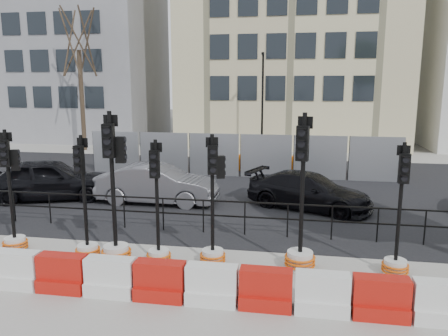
% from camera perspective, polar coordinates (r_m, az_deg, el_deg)
% --- Properties ---
extents(ground, '(120.00, 120.00, 0.00)m').
position_cam_1_polar(ground, '(11.68, -3.98, -10.41)').
color(ground, '#51514C').
rests_on(ground, ground).
extents(sidewalk_near, '(40.00, 6.00, 0.02)m').
position_cam_1_polar(sidewalk_near, '(9.06, -8.66, -17.11)').
color(sidewalk_near, gray).
rests_on(sidewalk_near, ground).
extents(road, '(40.00, 14.00, 0.03)m').
position_cam_1_polar(road, '(18.25, 1.21, -2.45)').
color(road, black).
rests_on(road, ground).
extents(sidewalk_far, '(40.00, 4.00, 0.02)m').
position_cam_1_polar(sidewalk_far, '(27.02, 4.04, 1.93)').
color(sidewalk_far, gray).
rests_on(sidewalk_far, ground).
extents(building_grey, '(11.00, 9.06, 14.00)m').
position_cam_1_polar(building_grey, '(36.64, -17.89, 14.78)').
color(building_grey, gray).
rests_on(building_grey, ground).
extents(building_cream, '(15.00, 10.06, 18.00)m').
position_cam_1_polar(building_cream, '(32.89, 9.05, 19.16)').
color(building_cream, beige).
rests_on(building_cream, ground).
extents(kerb_railing, '(18.00, 0.04, 1.00)m').
position_cam_1_polar(kerb_railing, '(12.56, -2.72, -5.53)').
color(kerb_railing, black).
rests_on(kerb_railing, ground).
extents(heras_fencing, '(14.33, 1.72, 2.00)m').
position_cam_1_polar(heras_fencing, '(20.84, 3.93, 1.01)').
color(heras_fencing, '#919398').
rests_on(heras_fencing, ground).
extents(lamp_post_far, '(0.12, 0.56, 6.00)m').
position_cam_1_polar(lamp_post_far, '(25.65, 5.04, 8.64)').
color(lamp_post_far, black).
rests_on(lamp_post_far, ground).
extents(tree_bare_far, '(2.00, 2.00, 9.00)m').
position_cam_1_polar(tree_bare_far, '(29.50, -18.47, 15.11)').
color(tree_bare_far, '#473828').
rests_on(tree_bare_far, ground).
extents(barrier_row, '(13.60, 0.50, 0.80)m').
position_cam_1_polar(barrier_row, '(9.07, -8.32, -14.55)').
color(barrier_row, red).
rests_on(barrier_row, ground).
extents(traffic_signal_b, '(0.62, 0.62, 3.15)m').
position_cam_1_polar(traffic_signal_b, '(12.40, -25.79, -6.56)').
color(traffic_signal_b, silver).
rests_on(traffic_signal_b, ground).
extents(traffic_signal_c, '(0.61, 0.61, 3.07)m').
position_cam_1_polar(traffic_signal_c, '(11.26, -17.53, -8.29)').
color(traffic_signal_c, silver).
rests_on(traffic_signal_c, ground).
extents(traffic_signal_d, '(0.72, 0.72, 3.65)m').
position_cam_1_polar(traffic_signal_d, '(10.77, -14.02, -7.69)').
color(traffic_signal_d, silver).
rests_on(traffic_signal_d, ground).
extents(traffic_signal_e, '(0.59, 0.59, 3.01)m').
position_cam_1_polar(traffic_signal_e, '(10.57, -8.61, -9.26)').
color(traffic_signal_e, silver).
rests_on(traffic_signal_e, ground).
extents(traffic_signal_f, '(0.62, 0.62, 3.13)m').
position_cam_1_polar(traffic_signal_f, '(10.39, -1.43, -8.76)').
color(traffic_signal_f, silver).
rests_on(traffic_signal_f, ground).
extents(traffic_signal_g, '(0.72, 0.72, 3.64)m').
position_cam_1_polar(traffic_signal_g, '(10.28, 9.95, -9.11)').
color(traffic_signal_g, silver).
rests_on(traffic_signal_g, ground).
extents(traffic_signal_h, '(0.60, 0.60, 3.03)m').
position_cam_1_polar(traffic_signal_h, '(10.62, 21.62, -9.82)').
color(traffic_signal_h, silver).
rests_on(traffic_signal_h, ground).
extents(car_a, '(4.55, 5.63, 1.55)m').
position_cam_1_polar(car_a, '(17.39, -21.83, -1.37)').
color(car_a, black).
rests_on(car_a, ground).
extents(car_b, '(1.57, 4.32, 1.42)m').
position_cam_1_polar(car_b, '(15.84, -8.69, -2.08)').
color(car_b, '#525257').
rests_on(car_b, ground).
extents(car_c, '(4.72, 5.51, 1.25)m').
position_cam_1_polar(car_c, '(15.28, 11.03, -2.97)').
color(car_c, black).
rests_on(car_c, ground).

